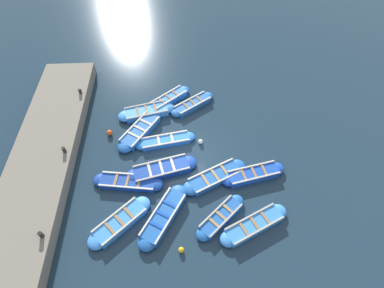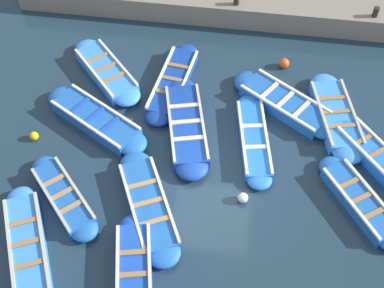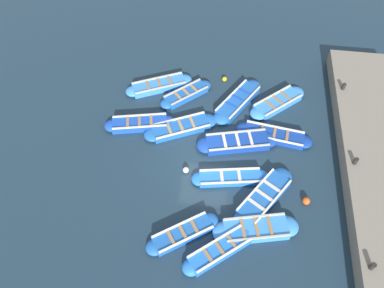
# 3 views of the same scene
# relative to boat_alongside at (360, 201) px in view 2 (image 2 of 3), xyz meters

# --- Properties ---
(ground_plane) EXTENTS (120.00, 120.00, 0.00)m
(ground_plane) POSITION_rel_boat_alongside_xyz_m (-0.53, -4.07, -0.18)
(ground_plane) COLOR #1C303F
(boat_alongside) EXTENTS (3.15, 2.48, 0.41)m
(boat_alongside) POSITION_rel_boat_alongside_xyz_m (0.00, 0.00, 0.00)
(boat_alongside) COLOR #1E59AD
(boat_alongside) RESTS_ON ground
(boat_near_quay) EXTENTS (2.85, 2.69, 0.42)m
(boat_near_quay) POSITION_rel_boat_alongside_xyz_m (0.99, -8.01, 0.01)
(boat_near_quay) COLOR #1E59AD
(boat_near_quay) RESTS_ON ground
(boat_far_corner) EXTENTS (3.90, 1.34, 0.38)m
(boat_far_corner) POSITION_rel_boat_alongside_xyz_m (-3.77, -5.77, -0.01)
(boat_far_corner) COLOR navy
(boat_far_corner) RESTS_ON ground
(boat_broadside) EXTENTS (3.84, 2.48, 0.39)m
(boat_broadside) POSITION_rel_boat_alongside_xyz_m (0.93, -5.66, -0.01)
(boat_broadside) COLOR #1E59AD
(boat_broadside) RESTS_ON ground
(boat_mid_row) EXTENTS (2.91, 3.69, 0.45)m
(boat_mid_row) POSITION_rel_boat_alongside_xyz_m (-3.32, -2.15, 0.02)
(boat_mid_row) COLOR #1E59AD
(boat_mid_row) RESTS_ON ground
(boat_drifting) EXTENTS (3.70, 1.55, 0.45)m
(boat_drifting) POSITION_rel_boat_alongside_xyz_m (3.04, -5.61, 0.02)
(boat_drifting) COLOR #1947B7
(boat_drifting) RESTS_ON ground
(boat_tucked) EXTENTS (3.11, 2.70, 0.47)m
(boat_tucked) POSITION_rel_boat_alongside_xyz_m (-1.57, 0.52, 0.03)
(boat_tucked) COLOR blue
(boat_tucked) RESTS_ON ground
(boat_centre) EXTENTS (3.77, 2.36, 0.43)m
(boat_centre) POSITION_rel_boat_alongside_xyz_m (2.57, -8.50, 0.01)
(boat_centre) COLOR #3884E0
(boat_centre) RESTS_ON ground
(boat_bow_out) EXTENTS (3.79, 1.78, 0.46)m
(boat_bow_out) POSITION_rel_boat_alongside_xyz_m (-3.00, -0.58, 0.02)
(boat_bow_out) COLOR #3884E0
(boat_bow_out) RESTS_ON ground
(boat_outer_left) EXTENTS (2.74, 3.79, 0.46)m
(boat_outer_left) POSITION_rel_boat_alongside_xyz_m (-1.84, -7.83, 0.03)
(boat_outer_left) COLOR #1E59AD
(boat_outer_left) RESTS_ON ground
(boat_stern_in) EXTENTS (3.26, 3.07, 0.42)m
(boat_stern_in) POSITION_rel_boat_alongside_xyz_m (-3.96, -8.03, 0.00)
(boat_stern_in) COLOR #3884E0
(boat_stern_in) RESTS_ON ground
(boat_end_of_row) EXTENTS (4.15, 1.92, 0.45)m
(boat_end_of_row) POSITION_rel_boat_alongside_xyz_m (-1.97, -5.06, 0.02)
(boat_end_of_row) COLOR navy
(boat_end_of_row) RESTS_ON ground
(boat_inner_gap) EXTENTS (3.67, 1.35, 0.36)m
(boat_inner_gap) POSITION_rel_boat_alongside_xyz_m (-1.77, -3.00, -0.02)
(boat_inner_gap) COLOR blue
(boat_inner_gap) RESTS_ON ground
(bollard_mid_north) EXTENTS (0.20, 0.20, 0.35)m
(bollard_mid_north) POSITION_rel_boat_alongside_xyz_m (-7.25, -4.07, 0.84)
(bollard_mid_north) COLOR black
(bollard_mid_north) RESTS_ON quay_wall
(bollard_mid_south) EXTENTS (0.20, 0.20, 0.35)m
(bollard_mid_south) POSITION_rel_boat_alongside_xyz_m (-7.25, 0.71, 0.84)
(bollard_mid_south) COLOR black
(bollard_mid_south) RESTS_ON quay_wall
(buoy_orange_near) EXTENTS (0.27, 0.27, 0.27)m
(buoy_orange_near) POSITION_rel_boat_alongside_xyz_m (-1.00, -9.53, -0.04)
(buoy_orange_near) COLOR #EAB214
(buoy_orange_near) RESTS_ON ground
(buoy_yellow_far) EXTENTS (0.34, 0.34, 0.34)m
(buoy_yellow_far) POSITION_rel_boat_alongside_xyz_m (-5.18, -2.22, -0.01)
(buoy_yellow_far) COLOR #E05119
(buoy_yellow_far) RESTS_ON ground
(buoy_white_drifting) EXTENTS (0.29, 0.29, 0.29)m
(buoy_white_drifting) POSITION_rel_boat_alongside_xyz_m (0.32, -3.16, -0.03)
(buoy_white_drifting) COLOR silver
(buoy_white_drifting) RESTS_ON ground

